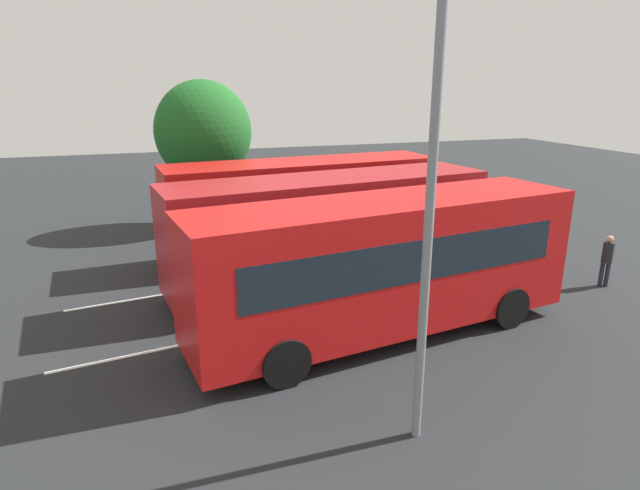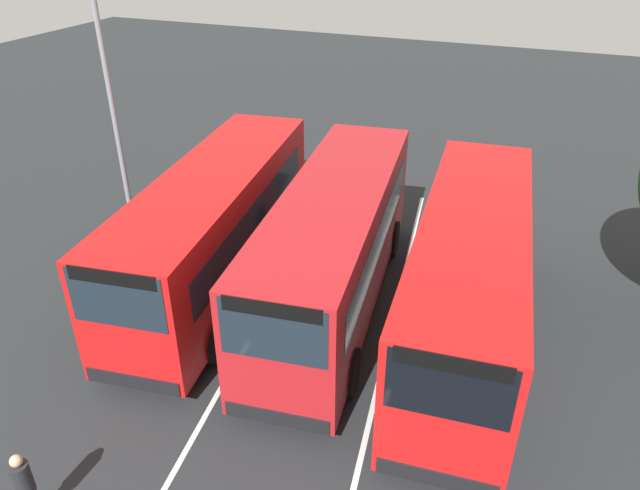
# 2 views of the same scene
# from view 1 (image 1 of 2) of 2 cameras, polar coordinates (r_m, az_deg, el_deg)

# --- Properties ---
(ground_plane) EXTENTS (74.29, 74.29, 0.00)m
(ground_plane) POSITION_cam_1_polar(r_m,az_deg,el_deg) (16.63, 1.41, -4.57)
(ground_plane) COLOR #232628
(bus_far_left) EXTENTS (10.15, 3.76, 3.48)m
(bus_far_left) POSITION_cam_1_polar(r_m,az_deg,el_deg) (13.07, 7.15, -1.87)
(bus_far_left) COLOR red
(bus_far_left) RESTS_ON ground
(bus_center_left) EXTENTS (10.13, 3.63, 3.48)m
(bus_center_left) POSITION_cam_1_polar(r_m,az_deg,el_deg) (16.00, 1.13, 1.80)
(bus_center_left) COLOR #AD191E
(bus_center_left) RESTS_ON ground
(bus_center_right) EXTENTS (10.08, 3.25, 3.48)m
(bus_center_right) POSITION_cam_1_polar(r_m,az_deg,el_deg) (19.31, -1.74, 4.45)
(bus_center_right) COLOR red
(bus_center_right) RESTS_ON ground
(pedestrian) EXTENTS (0.45, 0.45, 1.64)m
(pedestrian) POSITION_cam_1_polar(r_m,az_deg,el_deg) (18.66, 28.50, -1.12)
(pedestrian) COLOR #232833
(pedestrian) RESTS_ON ground
(street_lamp) EXTENTS (0.56, 2.76, 8.63)m
(street_lamp) POSITION_cam_1_polar(r_m,az_deg,el_deg) (8.70, 11.39, 9.02)
(street_lamp) COLOR gray
(street_lamp) RESTS_ON ground
(depot_tree) EXTENTS (4.07, 3.66, 6.29)m
(depot_tree) POSITION_cam_1_polar(r_m,az_deg,el_deg) (23.46, -12.44, 11.78)
(depot_tree) COLOR #4C3823
(depot_tree) RESTS_ON ground
(lane_stripe_outer_left) EXTENTS (15.58, 2.26, 0.01)m
(lane_stripe_outer_left) POSITION_cam_1_polar(r_m,az_deg,el_deg) (15.11, 3.70, -6.87)
(lane_stripe_outer_left) COLOR silver
(lane_stripe_outer_left) RESTS_ON ground
(lane_stripe_inner_left) EXTENTS (15.58, 2.26, 0.01)m
(lane_stripe_inner_left) POSITION_cam_1_polar(r_m,az_deg,el_deg) (18.18, -0.47, -2.62)
(lane_stripe_inner_left) COLOR silver
(lane_stripe_inner_left) RESTS_ON ground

